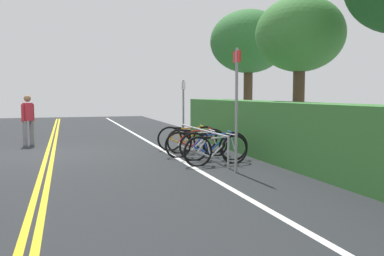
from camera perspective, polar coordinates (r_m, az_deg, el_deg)
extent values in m
cube|color=#232628|center=(12.14, -19.03, -3.44)|extent=(36.68, 11.78, 0.05)
cube|color=gold|center=(12.14, -19.41, -3.32)|extent=(33.01, 0.10, 0.00)
cube|color=gold|center=(12.13, -18.65, -3.31)|extent=(33.01, 0.10, 0.00)
cube|color=white|center=(12.43, -4.34, -2.88)|extent=(33.01, 0.12, 0.00)
cylinder|color=#9EA0A5|center=(12.62, -1.30, -1.15)|extent=(0.05, 0.05, 0.70)
cylinder|color=#9EA0A5|center=(10.87, 1.36, -2.11)|extent=(0.05, 0.05, 0.70)
cylinder|color=#9EA0A5|center=(9.16, 5.04, -3.42)|extent=(0.05, 0.05, 0.70)
cylinder|color=#9EA0A5|center=(10.83, 1.36, -0.26)|extent=(3.69, 0.04, 0.04)
torus|color=black|center=(12.18, 1.84, -1.43)|extent=(0.15, 0.73, 0.73)
torus|color=black|center=(12.02, -3.09, -1.52)|extent=(0.15, 0.73, 0.73)
cylinder|color=orange|center=(12.10, 0.01, -1.06)|extent=(0.11, 0.60, 0.50)
cylinder|color=orange|center=(12.07, -0.31, -0.03)|extent=(0.13, 0.72, 0.07)
cylinder|color=orange|center=(12.05, -1.67, -1.17)|extent=(0.06, 0.17, 0.45)
cylinder|color=orange|center=(12.05, -2.22, -1.86)|extent=(0.09, 0.38, 0.19)
cylinder|color=orange|center=(12.02, -2.54, -0.83)|extent=(0.07, 0.26, 0.31)
cylinder|color=orange|center=(12.16, 1.60, -0.68)|extent=(0.05, 0.14, 0.33)
cube|color=black|center=(12.02, -2.00, 0.01)|extent=(0.11, 0.21, 0.05)
cylinder|color=orange|center=(12.13, 1.36, 0.31)|extent=(0.46, 0.09, 0.03)
torus|color=black|center=(11.52, 2.98, -1.84)|extent=(0.19, 0.71, 0.71)
torus|color=black|center=(11.41, -1.76, -1.90)|extent=(0.19, 0.71, 0.71)
cylinder|color=red|center=(11.46, 1.21, -1.46)|extent=(0.14, 0.54, 0.49)
cylinder|color=red|center=(11.44, 0.91, -0.40)|extent=(0.16, 0.64, 0.07)
cylinder|color=red|center=(11.43, -0.40, -1.56)|extent=(0.07, 0.16, 0.44)
cylinder|color=red|center=(11.44, -0.92, -2.26)|extent=(0.10, 0.35, 0.18)
cylinder|color=red|center=(11.41, -1.23, -1.20)|extent=(0.08, 0.24, 0.30)
cylinder|color=red|center=(11.50, 2.74, -1.07)|extent=(0.06, 0.13, 0.32)
cube|color=black|center=(11.40, -0.71, -0.35)|extent=(0.12, 0.21, 0.05)
cylinder|color=red|center=(11.47, 2.51, -0.05)|extent=(0.46, 0.12, 0.03)
torus|color=black|center=(10.96, 3.28, -2.20)|extent=(0.07, 0.71, 0.71)
torus|color=black|center=(10.67, -1.93, -2.38)|extent=(0.07, 0.71, 0.71)
cylinder|color=white|center=(10.83, 1.36, -1.84)|extent=(0.05, 0.59, 0.48)
cylinder|color=white|center=(10.79, 1.02, -0.73)|extent=(0.05, 0.70, 0.07)
cylinder|color=white|center=(10.73, -0.42, -1.98)|extent=(0.04, 0.17, 0.43)
cylinder|color=white|center=(10.72, -1.00, -2.74)|extent=(0.04, 0.37, 0.18)
cylinder|color=white|center=(10.68, -1.35, -1.62)|extent=(0.04, 0.25, 0.30)
cylinder|color=white|center=(10.92, 3.03, -1.40)|extent=(0.04, 0.14, 0.32)
cube|color=black|center=(10.69, -0.77, -0.71)|extent=(0.08, 0.20, 0.05)
cylinder|color=white|center=(10.89, 2.78, -0.34)|extent=(0.46, 0.04, 0.03)
torus|color=black|center=(10.35, 5.73, -2.54)|extent=(0.19, 0.74, 0.74)
torus|color=black|center=(10.19, 0.26, -2.63)|extent=(0.19, 0.74, 0.74)
cylinder|color=#1947B7|center=(10.27, 3.70, -2.10)|extent=(0.14, 0.57, 0.50)
cylinder|color=#1947B7|center=(10.23, 3.35, -0.88)|extent=(0.16, 0.67, 0.07)
cylinder|color=#1947B7|center=(10.22, 1.84, -2.23)|extent=(0.07, 0.17, 0.45)
cylinder|color=#1947B7|center=(10.22, 1.23, -3.04)|extent=(0.10, 0.36, 0.19)
cylinder|color=#1947B7|center=(10.18, 0.87, -1.81)|extent=(0.08, 0.25, 0.31)
cylinder|color=#1947B7|center=(10.32, 5.47, -1.65)|extent=(0.06, 0.14, 0.33)
cube|color=black|center=(10.18, 1.48, -0.83)|extent=(0.12, 0.21, 0.05)
cylinder|color=#1947B7|center=(10.29, 5.21, -0.48)|extent=(0.46, 0.11, 0.03)
torus|color=black|center=(9.84, 5.89, -2.97)|extent=(0.14, 0.72, 0.72)
torus|color=black|center=(9.40, 0.83, -3.30)|extent=(0.14, 0.72, 0.72)
cylinder|color=silver|center=(9.66, 4.05, -2.60)|extent=(0.10, 0.55, 0.49)
cylinder|color=silver|center=(9.60, 3.73, -1.34)|extent=(0.11, 0.65, 0.07)
cylinder|color=silver|center=(9.51, 2.32, -2.81)|extent=(0.06, 0.16, 0.44)
cylinder|color=silver|center=(9.49, 1.75, -3.69)|extent=(0.08, 0.35, 0.18)
cylinder|color=silver|center=(9.43, 1.41, -2.41)|extent=(0.06, 0.24, 0.30)
cylinder|color=silver|center=(9.80, 5.66, -2.07)|extent=(0.05, 0.13, 0.33)
cube|color=black|center=(9.46, 1.99, -1.35)|extent=(0.10, 0.21, 0.05)
cylinder|color=silver|center=(9.75, 5.43, -0.87)|extent=(0.46, 0.08, 0.03)
cylinder|color=slate|center=(14.26, -21.28, -0.60)|extent=(0.14, 0.14, 0.80)
cylinder|color=slate|center=(14.09, -22.08, -0.69)|extent=(0.14, 0.14, 0.80)
cylinder|color=#B22633|center=(14.13, -21.76, 2.11)|extent=(0.32, 0.32, 0.57)
sphere|color=#8C6647|center=(14.12, -21.81, 3.81)|extent=(0.22, 0.22, 0.22)
cylinder|color=#B22633|center=(14.27, -21.15, 2.01)|extent=(0.09, 0.09, 0.55)
cylinder|color=#B22633|center=(14.00, -22.37, 1.92)|extent=(0.09, 0.09, 0.55)
cylinder|color=gray|center=(13.50, -1.20, 2.18)|extent=(0.06, 0.06, 2.09)
cube|color=white|center=(13.49, -1.21, 5.86)|extent=(0.36, 0.03, 0.24)
cylinder|color=gray|center=(8.62, 6.16, 2.38)|extent=(0.06, 0.06, 2.59)
cube|color=red|center=(8.65, 6.23, 9.79)|extent=(0.36, 0.04, 0.24)
cube|color=#387533|center=(10.17, 13.17, -0.59)|extent=(12.69, 1.05, 1.45)
cylinder|color=#473323|center=(16.30, 7.73, 3.44)|extent=(0.35, 0.35, 2.58)
ellipsoid|color=#2D6B30|center=(16.42, 7.83, 11.76)|extent=(2.97, 2.97, 2.42)
cylinder|color=#473323|center=(12.00, 14.49, 2.37)|extent=(0.33, 0.33, 2.36)
ellipsoid|color=#387533|center=(12.11, 14.70, 12.44)|extent=(2.46, 2.46, 2.08)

